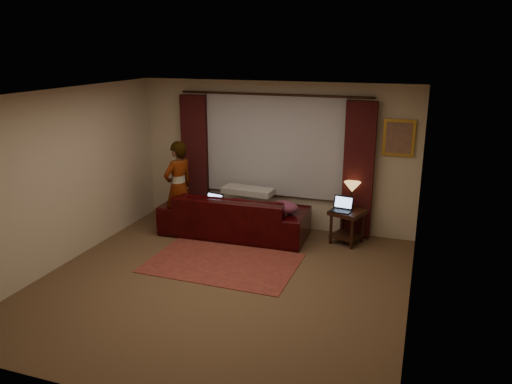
% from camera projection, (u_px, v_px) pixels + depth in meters
% --- Properties ---
extents(floor, '(5.00, 5.00, 0.01)m').
position_uv_depth(floor, '(221.00, 283.00, 6.95)').
color(floor, brown).
rests_on(floor, ground).
extents(ceiling, '(5.00, 5.00, 0.02)m').
position_uv_depth(ceiling, '(217.00, 94.00, 6.21)').
color(ceiling, silver).
rests_on(ceiling, ground).
extents(wall_back, '(5.00, 0.02, 2.60)m').
position_uv_depth(wall_back, '(275.00, 156.00, 8.84)').
color(wall_back, '#BDAD93').
rests_on(wall_back, ground).
extents(wall_front, '(5.00, 0.02, 2.60)m').
position_uv_depth(wall_front, '(106.00, 272.00, 4.31)').
color(wall_front, '#BDAD93').
rests_on(wall_front, ground).
extents(wall_left, '(0.02, 5.00, 2.60)m').
position_uv_depth(wall_left, '(63.00, 178.00, 7.36)').
color(wall_left, '#BDAD93').
rests_on(wall_left, ground).
extents(wall_right, '(0.02, 5.00, 2.60)m').
position_uv_depth(wall_right, '(417.00, 214.00, 5.80)').
color(wall_right, '#BDAD93').
rests_on(wall_right, ground).
extents(sheer_curtain, '(2.50, 0.05, 1.80)m').
position_uv_depth(sheer_curtain, '(274.00, 145.00, 8.73)').
color(sheer_curtain, '#A0A0A7').
rests_on(sheer_curtain, wall_back).
extents(drape_left, '(0.50, 0.14, 2.30)m').
position_uv_depth(drape_left, '(195.00, 158.00, 9.25)').
color(drape_left, '#340E0F').
rests_on(drape_left, floor).
extents(drape_right, '(0.50, 0.14, 2.30)m').
position_uv_depth(drape_right, '(359.00, 170.00, 8.31)').
color(drape_right, '#340E0F').
rests_on(drape_right, floor).
extents(curtain_rod, '(0.04, 0.04, 3.40)m').
position_uv_depth(curtain_rod, '(273.00, 95.00, 8.44)').
color(curtain_rod, black).
rests_on(curtain_rod, wall_back).
extents(picture_frame, '(0.50, 0.04, 0.60)m').
position_uv_depth(picture_frame, '(399.00, 138.00, 8.03)').
color(picture_frame, '#BB8E31').
rests_on(picture_frame, wall_back).
extents(sofa, '(2.56, 1.17, 1.02)m').
position_uv_depth(sofa, '(234.00, 207.00, 8.59)').
color(sofa, black).
rests_on(sofa, floor).
extents(throw_blanket, '(0.92, 0.42, 0.11)m').
position_uv_depth(throw_blanket, '(248.00, 176.00, 8.59)').
color(throw_blanket, '#999792').
rests_on(throw_blanket, sofa).
extents(clothing_pile, '(0.50, 0.40, 0.20)m').
position_uv_depth(clothing_pile, '(284.00, 208.00, 8.21)').
color(clothing_pile, brown).
rests_on(clothing_pile, sofa).
extents(laptop_sofa, '(0.39, 0.42, 0.24)m').
position_uv_depth(laptop_sofa, '(211.00, 202.00, 8.46)').
color(laptop_sofa, black).
rests_on(laptop_sofa, sofa).
extents(area_rug, '(2.25, 1.52, 0.01)m').
position_uv_depth(area_rug, '(223.00, 263.00, 7.58)').
color(area_rug, maroon).
rests_on(area_rug, floor).
extents(end_table, '(0.63, 0.63, 0.57)m').
position_uv_depth(end_table, '(347.00, 227.00, 8.28)').
color(end_table, black).
rests_on(end_table, floor).
extents(tiffany_lamp, '(0.35, 0.35, 0.44)m').
position_uv_depth(tiffany_lamp, '(352.00, 195.00, 8.27)').
color(tiffany_lamp, olive).
rests_on(tiffany_lamp, end_table).
extents(laptop_table, '(0.37, 0.39, 0.23)m').
position_uv_depth(laptop_table, '(341.00, 205.00, 8.12)').
color(laptop_table, black).
rests_on(laptop_table, end_table).
extents(person, '(0.62, 0.62, 1.63)m').
position_uv_depth(person, '(179.00, 187.00, 8.65)').
color(person, '#999792').
rests_on(person, floor).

